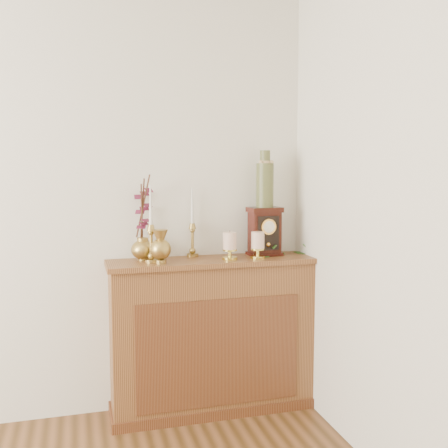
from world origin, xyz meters
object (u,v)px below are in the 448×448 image
object	(u,v)px
candlestick_center	(192,234)
bud_vase	(160,247)
ceramic_vase	(265,182)
mantel_clock	(265,232)
candlestick_left	(151,237)
ginger_jar	(143,221)

from	to	relation	value
candlestick_center	bud_vase	world-z (taller)	candlestick_center
bud_vase	ceramic_vase	world-z (taller)	ceramic_vase
candlestick_center	mantel_clock	bearing A→B (deg)	-9.55
candlestick_center	candlestick_left	bearing A→B (deg)	-152.96
ginger_jar	mantel_clock	size ratio (longest dim) A/B	1.68
candlestick_center	mantel_clock	world-z (taller)	candlestick_center
candlestick_left	bud_vase	size ratio (longest dim) A/B	2.31
candlestick_left	ceramic_vase	bearing A→B (deg)	5.38
candlestick_left	bud_vase	distance (m)	0.08
candlestick_left	bud_vase	bearing A→B (deg)	-47.54
candlestick_center	mantel_clock	xyz separation A→B (m)	(0.44, -0.07, 0.01)
bud_vase	ceramic_vase	xyz separation A→B (m)	(0.66, 0.12, 0.36)
ginger_jar	candlestick_left	bearing A→B (deg)	-76.83
ginger_jar	mantel_clock	xyz separation A→B (m)	(0.74, -0.06, -0.08)
candlestick_left	candlestick_center	size ratio (longest dim) A/B	1.07
ginger_jar	bud_vase	bearing A→B (deg)	-66.54
bud_vase	ceramic_vase	distance (m)	0.76
candlestick_left	ginger_jar	distance (m)	0.15
candlestick_left	ginger_jar	size ratio (longest dim) A/B	0.89
ceramic_vase	bud_vase	bearing A→B (deg)	-170.04
ginger_jar	mantel_clock	world-z (taller)	ginger_jar
bud_vase	mantel_clock	size ratio (longest dim) A/B	0.65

